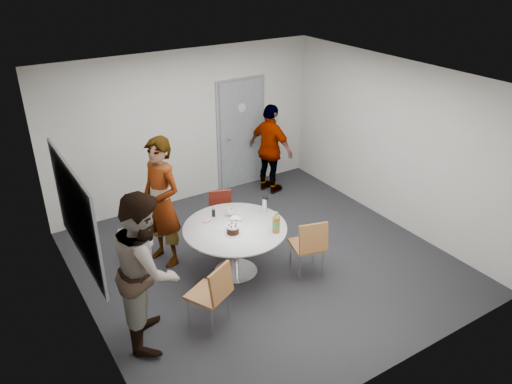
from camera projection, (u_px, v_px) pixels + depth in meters
floor at (264, 261)px, 7.41m from camera, size 5.00×5.00×0.00m
ceiling at (265, 81)px, 6.20m from camera, size 5.00×5.00×0.00m
wall_back at (186, 128)px, 8.70m from camera, size 5.00×0.00×5.00m
wall_left at (78, 229)px, 5.61m from camera, size 0.00×5.00×5.00m
wall_right at (395, 144)px, 8.00m from camera, size 0.00×5.00×5.00m
wall_front at (402, 270)px, 4.91m from camera, size 5.00×0.00×5.00m
door at (241, 134)px, 9.35m from camera, size 1.02×0.17×2.12m
whiteboard at (76, 213)px, 5.74m from camera, size 0.04×1.90×1.25m
table at (237, 233)px, 6.89m from camera, size 1.43×1.43×1.05m
chair_near_left at (214, 290)px, 5.91m from camera, size 0.58×0.60×0.90m
chair_near_right at (310, 243)px, 6.84m from camera, size 0.53×0.56×0.90m
chair_far at (221, 210)px, 7.84m from camera, size 0.48×0.51×0.79m
person_main at (161, 203)px, 7.02m from camera, size 0.65×0.81×1.93m
person_left at (147, 268)px, 5.62m from camera, size 1.02×1.13×1.90m
person_right at (271, 149)px, 9.16m from camera, size 0.66×1.06×1.69m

